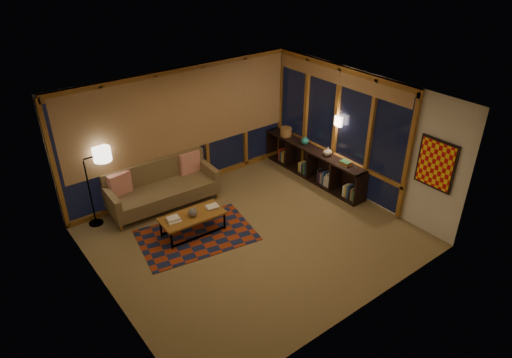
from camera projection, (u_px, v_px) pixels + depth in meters
floor at (253, 236)px, 8.69m from camera, size 5.50×5.00×0.01m
ceiling at (252, 101)px, 7.37m from camera, size 5.50×5.00×0.01m
walls at (253, 174)px, 8.03m from camera, size 5.51×5.01×2.70m
window_wall_back at (184, 131)px, 9.71m from camera, size 5.30×0.16×2.60m
window_wall_right at (335, 127)px, 9.87m from camera, size 0.16×3.70×2.60m
wall_art at (436, 164)px, 8.14m from camera, size 0.06×0.74×0.94m
wall_sconce at (338, 121)px, 9.63m from camera, size 0.12×0.18×0.22m
sofa at (162, 187)px, 9.41m from camera, size 2.29×1.02×0.92m
pillow_left at (120, 184)px, 9.04m from camera, size 0.47×0.21×0.46m
pillow_right at (189, 162)px, 9.86m from camera, size 0.47×0.18×0.47m
area_rug at (197, 235)px, 8.70m from camera, size 2.33×1.76×0.01m
coffee_table at (193, 224)px, 8.69m from camera, size 1.25×0.62×0.41m
book_stack_a at (173, 219)px, 8.41m from camera, size 0.24×0.20×0.07m
book_stack_b at (212, 206)px, 8.80m from camera, size 0.26×0.22×0.05m
ceramic_pot at (193, 212)px, 8.52m from camera, size 0.17×0.17×0.17m
floor_lamp at (89, 190)px, 8.68m from camera, size 0.53×0.35×1.56m
bookshelf at (313, 163)px, 10.52m from camera, size 0.40×2.96×0.74m
basket at (286, 132)px, 10.93m from camera, size 0.28×0.28×0.20m
teal_bowl at (305, 141)px, 10.50m from camera, size 0.21×0.21×0.18m
vase at (328, 151)px, 9.99m from camera, size 0.20×0.20×0.20m
shelf_book_stack at (345, 163)px, 9.65m from camera, size 0.18×0.23×0.06m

